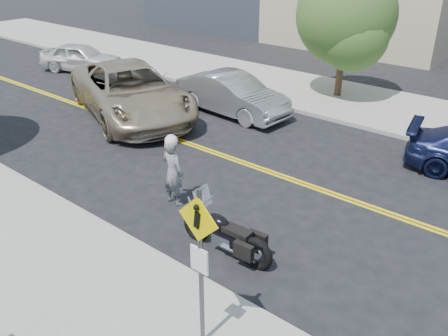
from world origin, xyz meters
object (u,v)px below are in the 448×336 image
parked_car_silver (232,94)px  parked_car_white (81,57)px  motorcycle (226,226)px  motorcyclist (173,170)px  pedestrian_sign (200,256)px  suv (131,91)px

parked_car_silver → parked_car_white: bearing=93.3°
motorcycle → motorcyclist: bearing=159.7°
motorcyclist → parked_car_silver: bearing=-61.2°
pedestrian_sign → suv: size_ratio=0.42×
parked_car_white → parked_car_silver: parked_car_silver is taller
pedestrian_sign → motorcyclist: (-3.87, 3.19, -0.98)m
motorcycle → parked_car_white: size_ratio=0.56×
pedestrian_sign → parked_car_white: 19.71m
motorcycle → suv: bearing=149.9°
parked_car_white → parked_car_silver: size_ratio=0.87×
parked_car_white → pedestrian_sign: bearing=-144.2°
parked_car_white → parked_car_silver: 10.07m
motorcyclist → suv: size_ratio=0.27×
motorcyclist → parked_car_silver: 7.16m
pedestrian_sign → motorcycle: bearing=120.9°
suv → pedestrian_sign: bearing=-102.4°
parked_car_white → motorcycle: bearing=-139.7°
motorcyclist → parked_car_silver: (-3.17, 6.42, -0.19)m
motorcycle → pedestrian_sign: bearing=-61.0°
pedestrian_sign → motorcyclist: bearing=140.5°
motorcyclist → motorcycle: size_ratio=0.84×
parked_car_white → suv: bearing=-135.8°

